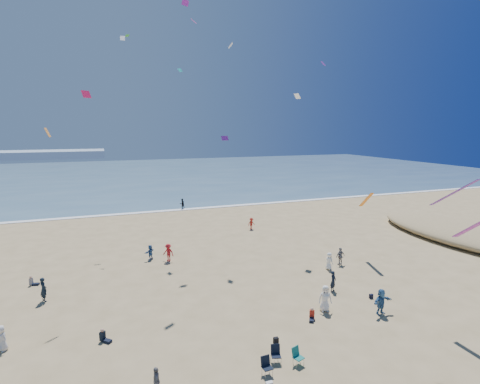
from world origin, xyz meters
name	(u,v)px	position (x,y,z in m)	size (l,w,h in m)	color
ocean	(126,175)	(0.00, 95.00, 0.03)	(220.00, 100.00, 0.06)	#476B84
surf_line	(147,212)	(0.00, 45.00, 0.04)	(220.00, 1.20, 0.08)	white
standing_flyers	(248,269)	(5.41, 15.17, 0.87)	(28.25, 51.85, 1.93)	#39679F
seated_group	(191,343)	(-1.72, 6.41, 0.42)	(20.20, 25.73, 0.84)	silver
chair_cluster	(281,359)	(2.57, 3.04, 0.50)	(2.70, 1.49, 1.00)	black
black_backpack	(276,340)	(3.35, 5.27, 0.19)	(0.30, 0.22, 0.38)	black
navy_bag	(371,296)	(13.00, 8.30, 0.17)	(0.28, 0.18, 0.34)	black
kites_aloft	(296,111)	(8.83, 13.45, 14.40)	(46.27, 39.12, 30.20)	#66288C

